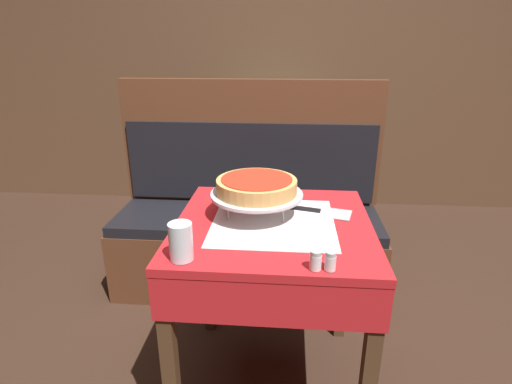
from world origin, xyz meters
The scene contains 13 objects.
ground_plane centered at (0.00, 0.00, 0.00)m, with size 14.00×14.00×0.00m, color #382319.
dining_table_front centered at (0.00, 0.00, 0.66)m, with size 0.74×0.74×0.78m.
dining_table_rear centered at (-0.08, 1.69, 0.67)m, with size 0.68×0.68×0.78m.
booth_bench centered at (-0.18, 0.78, 0.35)m, with size 1.55×0.52×1.22m.
back_wall_panel centered at (0.00, 2.20, 1.20)m, with size 6.00×0.04×2.40m, color brown.
pizza_pan_stand centered at (-0.07, 0.06, 0.86)m, with size 0.36×0.36×0.09m.
deep_dish_pizza centered at (-0.07, 0.06, 0.90)m, with size 0.31×0.31×0.06m.
pizza_server centered at (0.18, 0.10, 0.78)m, with size 0.30×0.13×0.01m.
water_glass_near centered at (-0.27, -0.30, 0.84)m, with size 0.07×0.07×0.12m.
salt_shaker centered at (0.14, -0.33, 0.81)m, with size 0.04×0.04×0.06m.
pepper_shaker centered at (0.18, -0.33, 0.81)m, with size 0.03×0.03×0.06m.
napkin_holder centered at (-0.04, 0.32, 0.82)m, with size 0.10×0.05×0.09m.
condiment_caddy centered at (-0.03, 1.60, 0.83)m, with size 0.13×0.13×0.17m.
Camera 1 is at (0.05, -1.38, 1.41)m, focal length 28.00 mm.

